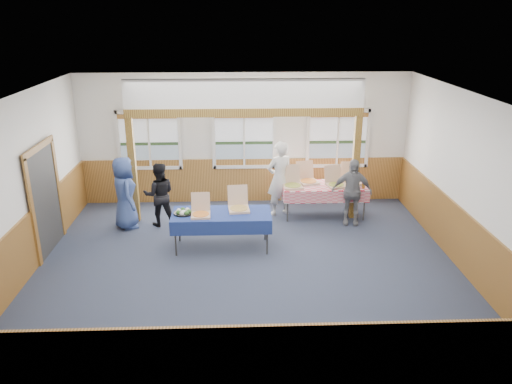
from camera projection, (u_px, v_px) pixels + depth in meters
floor at (248, 266)px, 9.44m from camera, size 8.00×8.00×0.00m
ceiling at (247, 96)px, 8.35m from camera, size 8.00×8.00×0.00m
wall_back at (244, 139)px, 12.18m from camera, size 8.00×0.00×8.00m
wall_front at (254, 289)px, 5.61m from camera, size 8.00×0.00×8.00m
wall_left at (20, 189)px, 8.75m from camera, size 0.00×8.00×8.00m
wall_right at (467, 183)px, 9.04m from camera, size 0.00×8.00×8.00m
wainscot_back at (244, 180)px, 12.52m from camera, size 7.98×0.05×1.10m
wainscot_front at (254, 364)px, 5.99m from camera, size 7.98×0.05×1.10m
wainscot_left at (30, 243)px, 9.11m from camera, size 0.05×6.98×1.10m
wainscot_right at (458, 236)px, 9.40m from camera, size 0.05×6.98×1.10m
cased_opening at (45, 200)px, 9.78m from camera, size 0.06×1.30×2.10m
window_left at (149, 137)px, 12.03m from camera, size 1.56×0.10×1.46m
window_mid at (244, 136)px, 12.11m from camera, size 1.56×0.10×1.46m
window_right at (338, 135)px, 12.20m from camera, size 1.56×0.10×1.46m
post_left at (133, 171)px, 11.10m from camera, size 0.15×0.15×2.40m
post_right at (355, 168)px, 11.28m from camera, size 0.15×0.15×2.40m
cross_beam at (245, 112)px, 10.75m from camera, size 5.15×0.18×0.18m
table_left at (221, 216)px, 9.94m from camera, size 2.04×1.04×0.76m
table_right at (324, 187)px, 11.55m from camera, size 2.10×1.41×0.76m
pizza_box_a at (201, 212)px, 9.79m from camera, size 0.39×0.47×0.41m
pizza_box_b at (239, 207)px, 10.07m from camera, size 0.45×0.53×0.45m
pizza_box_c at (292, 184)px, 11.39m from camera, size 0.47×0.56×0.46m
pizza_box_d at (308, 180)px, 11.67m from camera, size 0.53×0.60×0.46m
pizza_box_e at (336, 183)px, 11.44m from camera, size 0.49×0.56×0.44m
pizza_box_f at (351, 180)px, 11.66m from camera, size 0.41×0.50×0.45m
veggie_tray at (184, 212)px, 9.89m from camera, size 0.40×0.40×0.09m
drink_glass at (364, 185)px, 11.30m from camera, size 0.07×0.07×0.15m
woman_white at (280, 179)px, 11.56m from camera, size 0.76×0.64×1.77m
woman_black at (159, 194)px, 11.04m from camera, size 0.77×0.64×1.44m
man_blue at (125, 193)px, 10.88m from camera, size 0.79×0.93×1.61m
person_grey at (352, 192)px, 11.09m from camera, size 0.94×0.52×1.52m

